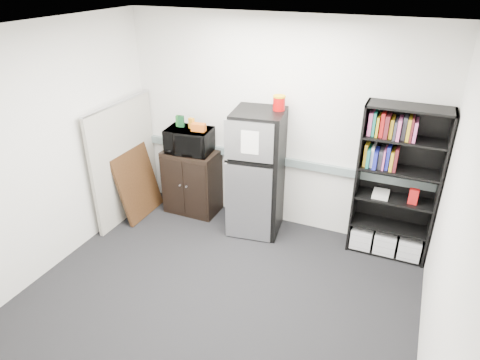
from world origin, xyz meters
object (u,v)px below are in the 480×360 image
at_px(bookshelf, 396,185).
at_px(cabinet, 192,182).
at_px(refrigerator, 258,173).
at_px(cubicle_partition, 125,161).
at_px(microwave, 189,141).

relative_size(bookshelf, cabinet, 2.03).
bearing_deg(bookshelf, cabinet, -178.61).
xyz_separation_m(bookshelf, refrigerator, (-1.64, -0.14, -0.10)).
xyz_separation_m(cabinet, refrigerator, (1.01, -0.08, 0.36)).
height_order(cubicle_partition, refrigerator, refrigerator).
bearing_deg(cabinet, microwave, -90.00).
height_order(cubicle_partition, microwave, cubicle_partition).
distance_m(bookshelf, refrigerator, 1.65).
height_order(bookshelf, cabinet, bookshelf).
bearing_deg(microwave, cubicle_partition, -158.75).
relative_size(cubicle_partition, microwave, 2.73).
bearing_deg(bookshelf, cubicle_partition, -171.94).
relative_size(bookshelf, microwave, 3.12).
relative_size(cubicle_partition, refrigerator, 0.99).
xyz_separation_m(cubicle_partition, microwave, (0.78, 0.40, 0.26)).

